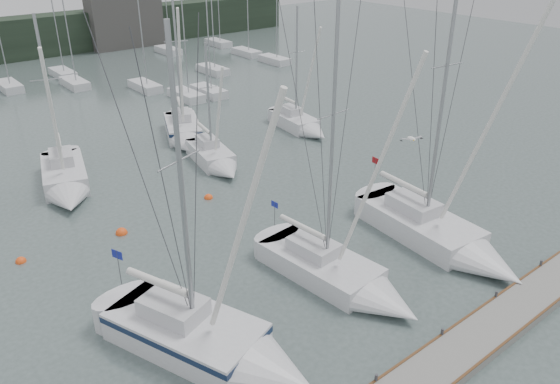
{
  "coord_description": "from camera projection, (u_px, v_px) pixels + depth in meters",
  "views": [
    {
      "loc": [
        -14.18,
        -13.45,
        15.59
      ],
      "look_at": [
        0.76,
        5.0,
        3.85
      ],
      "focal_mm": 35.0,
      "sensor_mm": 36.0,
      "label": 1
    }
  ],
  "objects": [
    {
      "name": "mast_forest",
      "position": [
        46.0,
        89.0,
        55.18
      ],
      "size": [
        59.17,
        25.81,
        14.85
      ],
      "color": "silver",
      "rests_on": "ground"
    },
    {
      "name": "ground",
      "position": [
        337.0,
        313.0,
        24.28
      ],
      "size": [
        160.0,
        160.0,
        0.0
      ],
      "primitive_type": "plane",
      "color": "#495855",
      "rests_on": "ground"
    },
    {
      "name": "sailboat_near_left",
      "position": [
        221.0,
        347.0,
        21.42
      ],
      "size": [
        6.13,
        9.63,
        14.05
      ],
      "rotation": [
        0.0,
        0.0,
        0.36
      ],
      "color": "silver",
      "rests_on": "ground"
    },
    {
      "name": "far_building_right",
      "position": [
        125.0,
        21.0,
        74.68
      ],
      "size": [
        10.0,
        3.0,
        7.0
      ],
      "primitive_type": "cube",
      "color": "#43403E",
      "rests_on": "ground"
    },
    {
      "name": "dock",
      "position": [
        430.0,
        374.0,
        20.71
      ],
      "size": [
        24.0,
        2.0,
        0.4
      ],
      "primitive_type": "cube",
      "color": "slate",
      "rests_on": "ground"
    },
    {
      "name": "sailboat_mid_d",
      "position": [
        185.0,
        133.0,
        43.23
      ],
      "size": [
        5.44,
        8.04,
        12.72
      ],
      "rotation": [
        0.0,
        0.0,
        -0.42
      ],
      "color": "silver",
      "rests_on": "ground"
    },
    {
      "name": "seagull",
      "position": [
        411.0,
        139.0,
        22.89
      ],
      "size": [
        0.94,
        0.48,
        0.19
      ],
      "rotation": [
        0.0,
        0.0,
        -0.38
      ],
      "color": "white",
      "rests_on": "ground"
    },
    {
      "name": "sailboat_near_center",
      "position": [
        350.0,
        282.0,
        25.55
      ],
      "size": [
        3.62,
        9.17,
        14.19
      ],
      "rotation": [
        0.0,
        0.0,
        0.09
      ],
      "color": "silver",
      "rests_on": "ground"
    },
    {
      "name": "sailboat_mid_b",
      "position": [
        66.0,
        184.0,
        34.92
      ],
      "size": [
        4.76,
        8.53,
        11.78
      ],
      "rotation": [
        0.0,
        0.0,
        -0.28
      ],
      "color": "silver",
      "rests_on": "ground"
    },
    {
      "name": "buoy_b",
      "position": [
        208.0,
        198.0,
        34.4
      ],
      "size": [
        0.55,
        0.55,
        0.55
      ],
      "primitive_type": "sphere",
      "color": "#FA4F16",
      "rests_on": "ground"
    },
    {
      "name": "sailboat_mid_e",
      "position": [
        302.0,
        125.0,
        45.2
      ],
      "size": [
        3.03,
        7.09,
        10.61
      ],
      "rotation": [
        0.0,
        0.0,
        -0.12
      ],
      "color": "silver",
      "rests_on": "ground"
    },
    {
      "name": "sailboat_near_right",
      "position": [
        449.0,
        241.0,
        28.65
      ],
      "size": [
        3.97,
        10.66,
        16.1
      ],
      "rotation": [
        0.0,
        0.0,
        -0.09
      ],
      "color": "silver",
      "rests_on": "ground"
    },
    {
      "name": "buoy_a",
      "position": [
        122.0,
        233.0,
        30.49
      ],
      "size": [
        0.67,
        0.67,
        0.67
      ],
      "primitive_type": "sphere",
      "color": "#FA4F16",
      "rests_on": "ground"
    },
    {
      "name": "buoy_c",
      "position": [
        21.0,
        262.0,
        27.94
      ],
      "size": [
        0.54,
        0.54,
        0.54
      ],
      "primitive_type": "sphere",
      "color": "#FA4F16",
      "rests_on": "ground"
    },
    {
      "name": "sailboat_mid_c",
      "position": [
        217.0,
        160.0,
        38.54
      ],
      "size": [
        3.46,
        6.99,
        9.22
      ],
      "rotation": [
        0.0,
        0.0,
        -0.2
      ],
      "color": "silver",
      "rests_on": "ground"
    }
  ]
}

